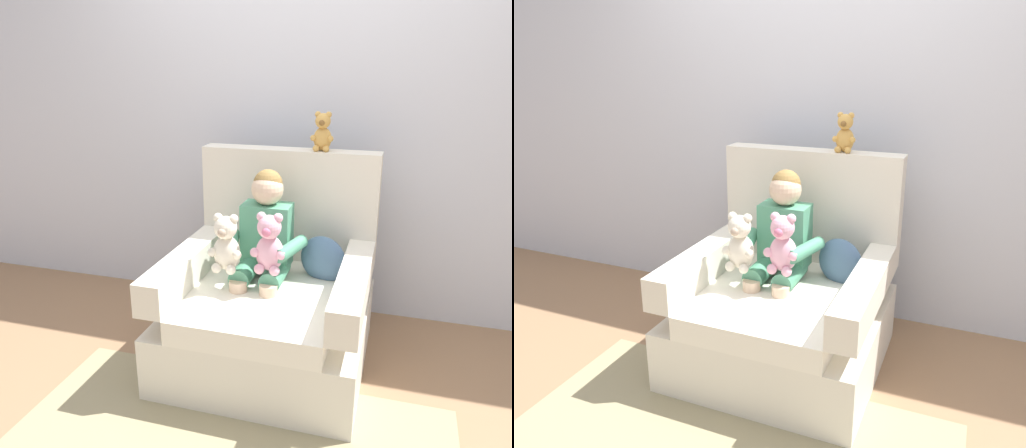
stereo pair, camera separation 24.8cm
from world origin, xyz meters
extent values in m
plane|color=#936D4C|center=(0.00, 0.00, 0.00)|extent=(8.00, 8.00, 0.00)
cube|color=silver|center=(0.00, 0.78, 1.30)|extent=(6.00, 0.10, 2.60)
cube|color=silver|center=(0.00, 0.00, 0.17)|extent=(1.02, 1.02, 0.33)
cube|color=white|center=(0.00, -0.07, 0.39)|extent=(0.74, 0.88, 0.12)
cube|color=silver|center=(0.00, 0.44, 0.77)|extent=(1.02, 0.14, 0.64)
cube|color=silver|center=(-0.44, -0.07, 0.54)|extent=(0.14, 0.88, 0.17)
cube|color=silver|center=(0.44, -0.07, 0.54)|extent=(0.14, 0.88, 0.17)
cube|color=#4C9370|center=(-0.06, 0.16, 0.68)|extent=(0.26, 0.16, 0.34)
sphere|color=beige|center=(-0.06, 0.16, 0.93)|extent=(0.17, 0.17, 0.17)
sphere|color=olive|center=(-0.06, 0.17, 0.95)|extent=(0.16, 0.16, 0.16)
cylinder|color=#4C9370|center=(-0.14, 0.03, 0.51)|extent=(0.11, 0.26, 0.11)
cylinder|color=beige|center=(-0.14, -0.10, 0.36)|extent=(0.09, 0.09, 0.30)
cylinder|color=#4C9370|center=(0.02, 0.03, 0.51)|extent=(0.11, 0.26, 0.11)
cylinder|color=beige|center=(0.02, -0.10, 0.36)|extent=(0.09, 0.09, 0.30)
cylinder|color=#4C9370|center=(-0.22, 0.04, 0.66)|extent=(0.13, 0.27, 0.07)
cylinder|color=#4C9370|center=(0.10, 0.04, 0.66)|extent=(0.13, 0.27, 0.07)
ellipsoid|color=#EAA8BC|center=(0.01, -0.05, 0.66)|extent=(0.14, 0.12, 0.19)
sphere|color=#EAA8BC|center=(0.01, -0.06, 0.80)|extent=(0.12, 0.12, 0.12)
sphere|color=#CC6684|center=(0.01, -0.11, 0.79)|extent=(0.05, 0.05, 0.05)
sphere|color=#EAA8BC|center=(-0.03, -0.05, 0.84)|extent=(0.05, 0.05, 0.05)
sphere|color=#EAA8BC|center=(-0.05, -0.08, 0.66)|extent=(0.05, 0.05, 0.05)
sphere|color=#EAA8BC|center=(-0.02, -0.10, 0.59)|extent=(0.05, 0.05, 0.05)
sphere|color=#EAA8BC|center=(0.06, -0.05, 0.84)|extent=(0.05, 0.05, 0.05)
sphere|color=#EAA8BC|center=(0.08, -0.08, 0.66)|extent=(0.05, 0.05, 0.05)
sphere|color=#EAA8BC|center=(0.05, -0.10, 0.59)|extent=(0.05, 0.05, 0.05)
ellipsoid|color=silver|center=(-0.19, -0.10, 0.65)|extent=(0.14, 0.12, 0.18)
sphere|color=silver|center=(-0.19, -0.11, 0.79)|extent=(0.12, 0.12, 0.12)
sphere|color=tan|center=(-0.19, -0.16, 0.78)|extent=(0.04, 0.04, 0.04)
sphere|color=silver|center=(-0.24, -0.10, 0.83)|extent=(0.05, 0.05, 0.05)
sphere|color=silver|center=(-0.26, -0.13, 0.66)|extent=(0.05, 0.05, 0.05)
sphere|color=silver|center=(-0.23, -0.15, 0.59)|extent=(0.05, 0.05, 0.05)
sphere|color=silver|center=(-0.15, -0.10, 0.83)|extent=(0.05, 0.05, 0.05)
sphere|color=silver|center=(-0.13, -0.13, 0.66)|extent=(0.05, 0.05, 0.05)
sphere|color=silver|center=(-0.16, -0.15, 0.59)|extent=(0.05, 0.05, 0.05)
ellipsoid|color=gold|center=(0.18, 0.44, 1.16)|extent=(0.10, 0.08, 0.13)
sphere|color=gold|center=(0.18, 0.43, 1.26)|extent=(0.08, 0.08, 0.08)
sphere|color=brown|center=(0.18, 0.39, 1.25)|extent=(0.03, 0.03, 0.03)
sphere|color=gold|center=(0.15, 0.44, 1.29)|extent=(0.03, 0.03, 0.03)
sphere|color=gold|center=(0.13, 0.42, 1.17)|extent=(0.03, 0.03, 0.03)
sphere|color=gold|center=(0.15, 0.40, 1.11)|extent=(0.04, 0.04, 0.04)
sphere|color=gold|center=(0.21, 0.44, 1.29)|extent=(0.03, 0.03, 0.03)
sphere|color=gold|center=(0.23, 0.42, 1.17)|extent=(0.03, 0.03, 0.03)
sphere|color=gold|center=(0.21, 0.40, 1.11)|extent=(0.04, 0.04, 0.04)
ellipsoid|color=slate|center=(0.25, 0.19, 0.55)|extent=(0.28, 0.19, 0.26)
camera|label=1|loc=(0.62, -2.31, 1.58)|focal=35.29mm
camera|label=2|loc=(0.85, -2.22, 1.58)|focal=35.29mm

